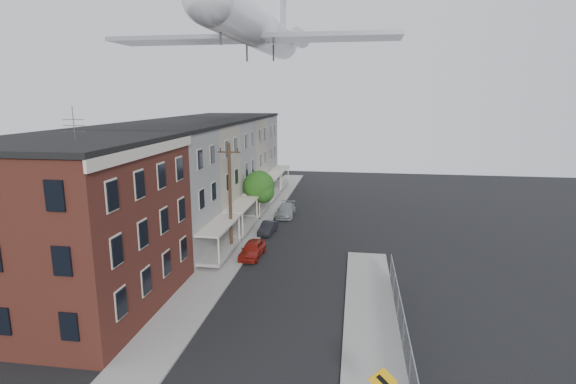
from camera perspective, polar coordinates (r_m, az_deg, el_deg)
name	(u,v)px	position (r m, az deg, el deg)	size (l,w,h in m)	color
sidewalk_left	(250,230)	(43.31, -4.90, -4.86)	(3.00, 62.00, 0.12)	gray
sidewalk_right	(372,336)	(25.58, 10.61, -17.55)	(3.00, 26.00, 0.12)	gray
curb_left	(264,231)	(43.00, -3.01, -4.95)	(0.15, 62.00, 0.14)	gray
curb_right	(345,334)	(25.55, 7.20, -17.44)	(0.15, 26.00, 0.14)	gray
corner_building	(74,225)	(29.39, -25.57, -3.85)	(10.31, 12.30, 12.15)	#351711
row_house_a	(147,193)	(37.35, -17.44, -0.08)	(11.98, 7.00, 10.30)	#5F5F5C
row_house_b	(181,177)	(43.62, -13.46, 1.82)	(11.98, 7.00, 10.30)	gray
row_house_c	(205,166)	(50.09, -10.48, 3.23)	(11.98, 7.00, 10.30)	#5F5F5C
row_house_d	(224,158)	(56.68, -8.18, 4.31)	(11.98, 7.00, 10.30)	gray
row_house_e	(238,151)	(63.36, -6.36, 5.16)	(11.98, 7.00, 10.30)	#5F5F5C
chainlink_fence	(403,332)	(24.37, 14.46, -16.82)	(0.06, 18.06, 1.90)	gray
utility_pole	(230,197)	(36.55, -7.36, -0.61)	(1.80, 0.26, 9.00)	black
street_tree	(260,188)	(46.14, -3.57, 0.55)	(3.22, 3.20, 5.20)	black
car_near	(252,249)	(36.25, -4.55, -7.25)	(1.56, 3.89, 1.32)	maroon
car_mid	(268,228)	(42.23, -2.58, -4.58)	(1.17, 3.36, 1.11)	black
car_far	(286,210)	(48.21, -0.28, -2.34)	(1.82, 4.49, 1.30)	gray
airplane	(259,29)	(38.34, -3.73, 19.94)	(22.37, 25.54, 7.43)	silver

